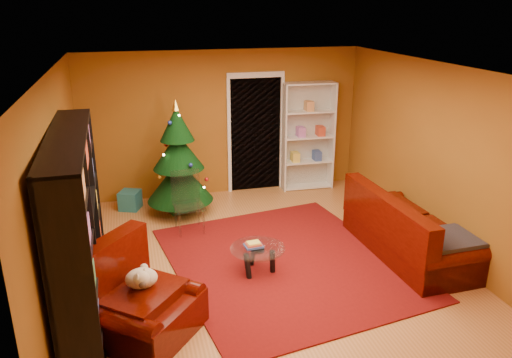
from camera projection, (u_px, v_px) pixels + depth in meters
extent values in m
cube|color=#AA6732|center=(263.00, 262.00, 6.88)|extent=(5.00, 5.50, 0.05)
cube|color=silver|center=(264.00, 67.00, 6.00)|extent=(5.00, 5.50, 0.05)
cube|color=#92581A|center=(223.00, 123.00, 8.97)|extent=(5.00, 0.05, 2.60)
cube|color=#92581A|center=(56.00, 188.00, 5.84)|extent=(0.05, 5.50, 2.60)
cube|color=#92581A|center=(436.00, 156.00, 7.04)|extent=(0.05, 5.50, 2.60)
cube|color=maroon|center=(285.00, 262.00, 6.81)|extent=(3.40, 3.80, 0.02)
cube|color=#1C6778|center=(130.00, 200.00, 8.53)|extent=(0.42, 0.42, 0.32)
cube|color=#1E5E2F|center=(177.00, 205.00, 8.41)|extent=(0.33, 0.33, 0.26)
cube|color=maroon|center=(172.00, 204.00, 8.50)|extent=(0.30, 0.30, 0.23)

